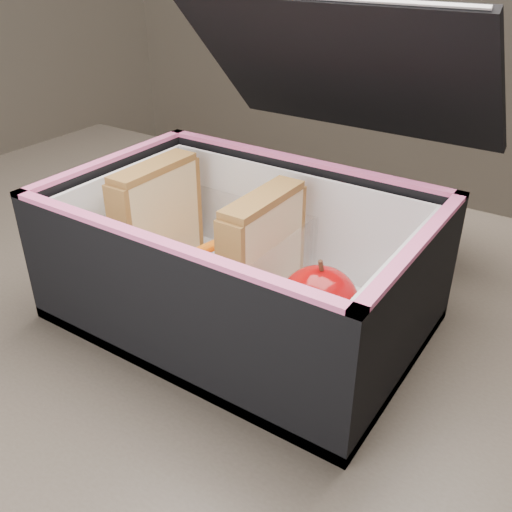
{
  "coord_description": "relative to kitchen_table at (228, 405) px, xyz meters",
  "views": [
    {
      "loc": [
        0.26,
        -0.34,
        1.07
      ],
      "look_at": [
        0.01,
        0.04,
        0.81
      ],
      "focal_mm": 40.0,
      "sensor_mm": 36.0,
      "label": 1
    }
  ],
  "objects": [
    {
      "name": "red_apple",
      "position": [
        0.08,
        0.02,
        0.14
      ],
      "size": [
        0.09,
        0.09,
        0.07
      ],
      "rotation": [
        0.0,
        0.0,
        -0.43
      ],
      "color": "#98080E",
      "rests_on": "paper_napkin"
    },
    {
      "name": "sandwich_right",
      "position": [
        0.01,
        0.04,
        0.16
      ],
      "size": [
        0.03,
        0.1,
        0.11
      ],
      "color": "#DFC688",
      "rests_on": "plastic_tub"
    },
    {
      "name": "lunch_bag",
      "position": [
        -0.0,
        0.03,
        0.16
      ],
      "size": [
        0.32,
        0.36,
        0.27
      ],
      "color": "black",
      "rests_on": "kitchen_table"
    },
    {
      "name": "plastic_tub",
      "position": [
        -0.05,
        0.04,
        0.14
      ],
      "size": [
        0.17,
        0.12,
        0.07
      ],
      "primitive_type": null,
      "color": "white",
      "rests_on": "lunch_bag"
    },
    {
      "name": "carrot_sticks",
      "position": [
        -0.05,
        0.05,
        0.13
      ],
      "size": [
        0.05,
        0.15,
        0.03
      ],
      "color": "#FF6007",
      "rests_on": "plastic_tub"
    },
    {
      "name": "paper_napkin",
      "position": [
        0.09,
        0.03,
        0.11
      ],
      "size": [
        0.09,
        0.09,
        0.01
      ],
      "primitive_type": "cube",
      "rotation": [
        0.0,
        0.0,
        0.42
      ],
      "color": "white",
      "rests_on": "lunch_bag"
    },
    {
      "name": "kitchen_table",
      "position": [
        0.0,
        0.0,
        0.0
      ],
      "size": [
        1.2,
        0.8,
        0.75
      ],
      "color": "#534A40",
      "rests_on": "ground"
    },
    {
      "name": "sandwich_left",
      "position": [
        -0.11,
        0.04,
        0.16
      ],
      "size": [
        0.03,
        0.1,
        0.11
      ],
      "color": "#DFC688",
      "rests_on": "plastic_tub"
    }
  ]
}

